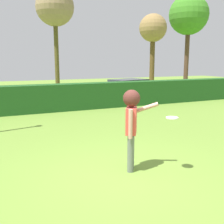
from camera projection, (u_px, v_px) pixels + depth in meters
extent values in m
plane|color=olive|center=(125.00, 177.00, 5.69)|extent=(60.00, 60.00, 0.00)
cylinder|color=slate|center=(131.00, 151.00, 6.11)|extent=(0.14, 0.14, 0.84)
cylinder|color=slate|center=(131.00, 154.00, 5.91)|extent=(0.14, 0.14, 0.84)
cube|color=#E54C43|center=(131.00, 121.00, 5.88)|extent=(0.39, 0.44, 0.58)
cylinder|color=tan|center=(145.00, 108.00, 6.03)|extent=(0.57, 0.40, 0.30)
cylinder|color=tan|center=(131.00, 124.00, 5.65)|extent=(0.09, 0.09, 0.62)
sphere|color=tan|center=(132.00, 100.00, 5.79)|extent=(0.22, 0.22, 0.22)
sphere|color=#512520|center=(132.00, 98.00, 5.79)|extent=(0.37, 0.37, 0.37)
cylinder|color=white|center=(172.00, 118.00, 5.73)|extent=(0.26, 0.26, 0.02)
cube|color=#1F501D|center=(46.00, 98.00, 12.95)|extent=(26.09, 0.90, 1.30)
cube|color=#B7B7BC|center=(128.00, 90.00, 17.41)|extent=(4.49, 2.67, 0.55)
cube|color=#2D333D|center=(128.00, 82.00, 17.32)|extent=(2.51, 2.05, 0.40)
cylinder|color=black|center=(136.00, 91.00, 19.01)|extent=(0.61, 0.24, 0.60)
cylinder|color=black|center=(154.00, 94.00, 17.71)|extent=(0.61, 0.24, 0.60)
cylinder|color=black|center=(102.00, 95.00, 17.21)|extent=(0.61, 0.24, 0.60)
cylinder|color=black|center=(119.00, 97.00, 15.90)|extent=(0.61, 0.24, 0.60)
cylinder|color=brown|center=(152.00, 65.00, 23.97)|extent=(0.43, 0.43, 4.00)
sphere|color=olive|center=(153.00, 28.00, 23.37)|extent=(2.38, 2.38, 2.38)
cylinder|color=#523728|center=(187.00, 57.00, 25.36)|extent=(0.41, 0.41, 5.44)
sphere|color=#3F8624|center=(189.00, 15.00, 24.65)|extent=(3.58, 3.58, 3.58)
cylinder|color=brown|center=(57.00, 61.00, 19.21)|extent=(0.31, 0.31, 4.73)
sphere|color=#9A7D5A|center=(55.00, 7.00, 18.53)|extent=(2.62, 2.62, 2.62)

